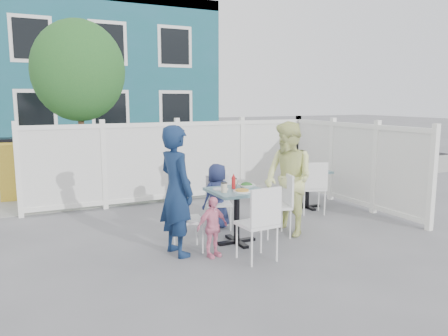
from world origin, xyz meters
name	(u,v)px	position (x,y,z in m)	size (l,w,h in m)	color
ground	(225,234)	(0.00, 0.00, 0.00)	(80.00, 80.00, 0.00)	slate
near_sidewalk	(154,189)	(0.00, 3.80, 0.01)	(24.00, 2.60, 0.01)	gray
street	(119,167)	(0.00, 7.50, 0.00)	(24.00, 5.00, 0.01)	black
far_sidewalk	(101,155)	(0.00, 10.60, 0.01)	(24.00, 1.60, 0.01)	gray
building	(71,77)	(-0.50, 14.00, 3.00)	(11.00, 6.00, 6.00)	#185861
fence_back	(178,163)	(0.10, 2.40, 0.78)	(5.86, 0.08, 1.60)	white
fence_right	(352,166)	(3.00, 0.60, 0.78)	(0.08, 3.66, 1.60)	white
tree	(79,71)	(-1.60, 3.30, 2.59)	(1.80, 1.62, 3.59)	#382316
utility_cabinet	(17,170)	(-2.81, 4.00, 0.60)	(0.65, 0.46, 1.21)	gold
potted_shrub_a	(159,159)	(-0.08, 3.10, 0.78)	(0.87, 0.87, 1.55)	#1C5522
potted_shrub_b	(231,159)	(1.59, 3.00, 0.70)	(1.26, 1.10, 1.41)	#1C5522
main_table	(237,202)	(-0.02, -0.44, 0.60)	(0.74, 0.74, 0.78)	#416B78
spare_table	(308,178)	(2.13, 0.82, 0.57)	(0.75, 0.75, 0.73)	#416B78
chair_left	(182,214)	(-0.84, -0.41, 0.51)	(0.44, 0.45, 0.88)	white
chair_right	(281,200)	(0.73, -0.41, 0.55)	(0.50, 0.51, 0.94)	white
chair_back	(218,198)	(0.06, 0.37, 0.49)	(0.47, 0.46, 0.84)	white
chair_near	(261,218)	(-0.09, -1.23, 0.57)	(0.47, 0.46, 0.97)	white
chair_spare	(313,184)	(1.93, 0.38, 0.56)	(0.55, 0.54, 0.96)	white
man	(176,191)	(-0.94, -0.50, 0.86)	(0.63, 0.41, 1.72)	#122548
woman	(288,179)	(0.87, -0.40, 0.86)	(0.84, 0.65, 1.72)	#D7E541
boy	(217,196)	(0.04, 0.37, 0.52)	(0.51, 0.33, 1.04)	#1D264E
toddler	(212,227)	(-0.56, -0.79, 0.40)	(0.47, 0.20, 0.80)	pink
plate_main	(242,191)	(-0.02, -0.59, 0.79)	(0.25, 0.25, 0.02)	white
plate_side	(220,189)	(-0.23, -0.33, 0.79)	(0.22, 0.22, 0.02)	white
salad_bowl	(247,186)	(0.16, -0.39, 0.81)	(0.23, 0.23, 0.06)	white
coffee_cup_a	(224,188)	(-0.26, -0.51, 0.84)	(0.08, 0.08, 0.13)	beige
coffee_cup_b	(234,183)	(0.04, -0.23, 0.84)	(0.08, 0.08, 0.12)	beige
ketchup_bottle	(234,183)	(-0.03, -0.36, 0.87)	(0.05, 0.05, 0.17)	#B2181A
salt_shaker	(224,185)	(-0.10, -0.20, 0.81)	(0.03, 0.03, 0.07)	white
pepper_shaker	(224,184)	(-0.09, -0.15, 0.81)	(0.03, 0.03, 0.06)	black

